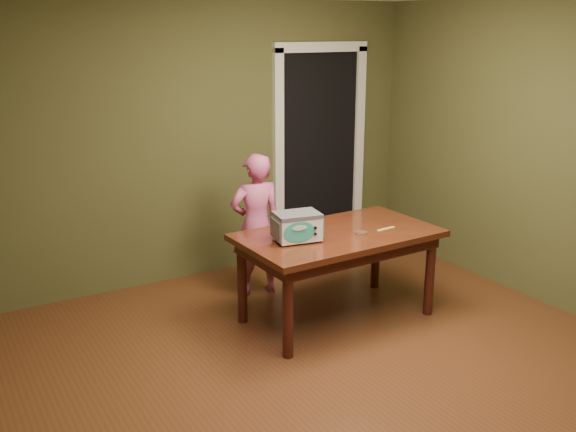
{
  "coord_description": "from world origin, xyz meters",
  "views": [
    {
      "loc": [
        -2.37,
        -3.04,
        2.33
      ],
      "look_at": [
        0.04,
        1.0,
        0.95
      ],
      "focal_mm": 40.0,
      "sensor_mm": 36.0,
      "label": 1
    }
  ],
  "objects": [
    {
      "name": "floor",
      "position": [
        0.0,
        0.0,
        0.0
      ],
      "size": [
        5.0,
        5.0,
        0.0
      ],
      "primitive_type": "plane",
      "color": "#592F19",
      "rests_on": "ground"
    },
    {
      "name": "room_shell",
      "position": [
        0.0,
        0.0,
        1.71
      ],
      "size": [
        4.52,
        5.02,
        2.61
      ],
      "color": "#494B28",
      "rests_on": "ground"
    },
    {
      "name": "doorway",
      "position": [
        1.3,
        2.78,
        1.06
      ],
      "size": [
        1.1,
        0.66,
        2.25
      ],
      "color": "black",
      "rests_on": "ground"
    },
    {
      "name": "dining_table",
      "position": [
        0.5,
        0.98,
        0.65
      ],
      "size": [
        1.62,
        0.94,
        0.75
      ],
      "rotation": [
        0.0,
        0.0,
        0.02
      ],
      "color": "#3A180D",
      "rests_on": "floor"
    },
    {
      "name": "toy_oven",
      "position": [
        0.1,
        0.97,
        0.87
      ],
      "size": [
        0.4,
        0.3,
        0.22
      ],
      "rotation": [
        0.0,
        0.0,
        -0.18
      ],
      "color": "#4C4F54",
      "rests_on": "dining_table"
    },
    {
      "name": "baking_pan",
      "position": [
        0.62,
        0.84,
        0.76
      ],
      "size": [
        0.1,
        0.1,
        0.02
      ],
      "color": "silver",
      "rests_on": "dining_table"
    },
    {
      "name": "spatula",
      "position": [
        0.88,
        0.85,
        0.75
      ],
      "size": [
        0.18,
        0.04,
        0.01
      ],
      "primitive_type": "cube",
      "rotation": [
        0.0,
        0.0,
        0.09
      ],
      "color": "#D7B75D",
      "rests_on": "dining_table"
    },
    {
      "name": "child",
      "position": [
        0.18,
        1.79,
        0.65
      ],
      "size": [
        0.51,
        0.38,
        1.29
      ],
      "primitive_type": "imported",
      "rotation": [
        0.0,
        0.0,
        2.99
      ],
      "color": "#C2507F",
      "rests_on": "floor"
    }
  ]
}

